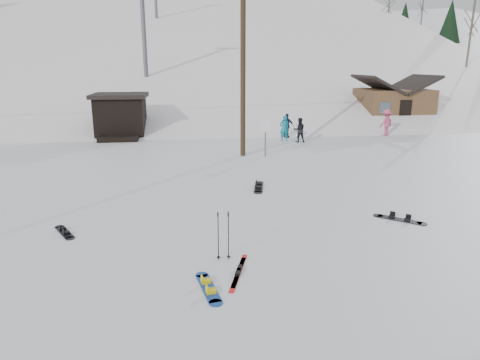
{
  "coord_description": "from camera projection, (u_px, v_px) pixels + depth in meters",
  "views": [
    {
      "loc": [
        -0.91,
        -7.48,
        4.62
      ],
      "look_at": [
        0.59,
        4.16,
        1.4
      ],
      "focal_mm": 32.0,
      "sensor_mm": 36.0,
      "label": 1
    }
  ],
  "objects": [
    {
      "name": "ground",
      "position": [
        237.0,
        304.0,
        8.49
      ],
      "size": [
        200.0,
        200.0,
        0.0
      ],
      "primitive_type": "plane",
      "color": "silver",
      "rests_on": "ground"
    },
    {
      "name": "ski_slope",
      "position": [
        193.0,
        177.0,
        64.27
      ],
      "size": [
        60.0,
        85.24,
        65.97
      ],
      "primitive_type": "cube",
      "rotation": [
        0.31,
        0.0,
        0.0
      ],
      "color": "white",
      "rests_on": "ground"
    },
    {
      "name": "ridge_right",
      "position": [
        449.0,
        171.0,
        63.89
      ],
      "size": [
        45.66,
        93.98,
        54.59
      ],
      "primitive_type": "cube",
      "rotation": [
        0.21,
        -0.05,
        -0.12
      ],
      "color": "silver",
      "rests_on": "ground"
    },
    {
      "name": "treeline_crest",
      "position": [
        188.0,
        86.0,
        90.75
      ],
      "size": [
        50.0,
        6.0,
        10.0
      ],
      "primitive_type": null,
      "color": "black",
      "rests_on": "ski_slope"
    },
    {
      "name": "utility_pole",
      "position": [
        243.0,
        62.0,
        20.89
      ],
      "size": [
        2.0,
        0.26,
        9.0
      ],
      "color": "#3A2819",
      "rests_on": "ground"
    },
    {
      "name": "trail_sign",
      "position": [
        266.0,
        132.0,
        21.52
      ],
      "size": [
        0.5,
        0.09,
        1.85
      ],
      "color": "#595B60",
      "rests_on": "ground"
    },
    {
      "name": "lift_hut",
      "position": [
        121.0,
        115.0,
        27.54
      ],
      "size": [
        3.4,
        4.1,
        2.75
      ],
      "color": "black",
      "rests_on": "ground"
    },
    {
      "name": "lift_tower_near",
      "position": [
        143.0,
        22.0,
        34.61
      ],
      "size": [
        2.2,
        0.36,
        8.0
      ],
      "color": "#595B60",
      "rests_on": "ski_slope"
    },
    {
      "name": "cabin",
      "position": [
        393.0,
        105.0,
        32.89
      ],
      "size": [
        5.39,
        4.4,
        3.77
      ],
      "color": "brown",
      "rests_on": "ground"
    },
    {
      "name": "hero_snowboard",
      "position": [
        208.0,
        288.0,
        9.05
      ],
      "size": [
        0.51,
        1.48,
        0.11
      ],
      "rotation": [
        0.0,
        0.0,
        1.76
      ],
      "color": "#173E96",
      "rests_on": "ground"
    },
    {
      "name": "hero_skis",
      "position": [
        239.0,
        272.0,
        9.73
      ],
      "size": [
        0.64,
        1.8,
        0.1
      ],
      "rotation": [
        0.0,
        0.0,
        -0.3
      ],
      "color": "#B71214",
      "rests_on": "ground"
    },
    {
      "name": "ski_poles",
      "position": [
        223.0,
        235.0,
        10.26
      ],
      "size": [
        0.33,
        0.09,
        1.21
      ],
      "color": "black",
      "rests_on": "ground"
    },
    {
      "name": "board_scatter_b",
      "position": [
        65.0,
        232.0,
        12.03
      ],
      "size": [
        0.78,
        1.18,
        0.09
      ],
      "rotation": [
        0.0,
        0.0,
        2.09
      ],
      "color": "black",
      "rests_on": "ground"
    },
    {
      "name": "board_scatter_d",
      "position": [
        400.0,
        219.0,
        13.01
      ],
      "size": [
        1.28,
        1.12,
        0.11
      ],
      "rotation": [
        0.0,
        0.0,
        -0.7
      ],
      "color": "black",
      "rests_on": "ground"
    },
    {
      "name": "board_scatter_f",
      "position": [
        259.0,
        187.0,
        16.39
      ],
      "size": [
        0.6,
        1.68,
        0.12
      ],
      "rotation": [
        0.0,
        0.0,
        1.37
      ],
      "color": "black",
      "rests_on": "ground"
    },
    {
      "name": "skier_teal",
      "position": [
        284.0,
        128.0,
        25.96
      ],
      "size": [
        0.59,
        0.41,
        1.56
      ],
      "primitive_type": "imported",
      "rotation": [
        0.0,
        0.0,
        3.08
      ],
      "color": "#0D798B",
      "rests_on": "ground"
    },
    {
      "name": "skier_dark",
      "position": [
        299.0,
        130.0,
        25.67
      ],
      "size": [
        0.76,
        0.61,
        1.47
      ],
      "primitive_type": "imported",
      "rotation": [
        0.0,
        0.0,
        3.06
      ],
      "color": "black",
      "rests_on": "ground"
    },
    {
      "name": "skier_pink",
      "position": [
        386.0,
        123.0,
        27.93
      ],
      "size": [
        1.27,
        1.06,
        1.71
      ],
      "primitive_type": "imported",
      "rotation": [
        0.0,
        0.0,
        3.61
      ],
      "color": "#C94774",
      "rests_on": "ground"
    },
    {
      "name": "skier_navy",
      "position": [
        287.0,
        126.0,
        27.22
      ],
      "size": [
        0.96,
        0.79,
        1.53
      ],
      "primitive_type": "imported",
      "rotation": [
        0.0,
        0.0,
        2.6
      ],
      "color": "#171B3B",
      "rests_on": "ground"
    }
  ]
}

